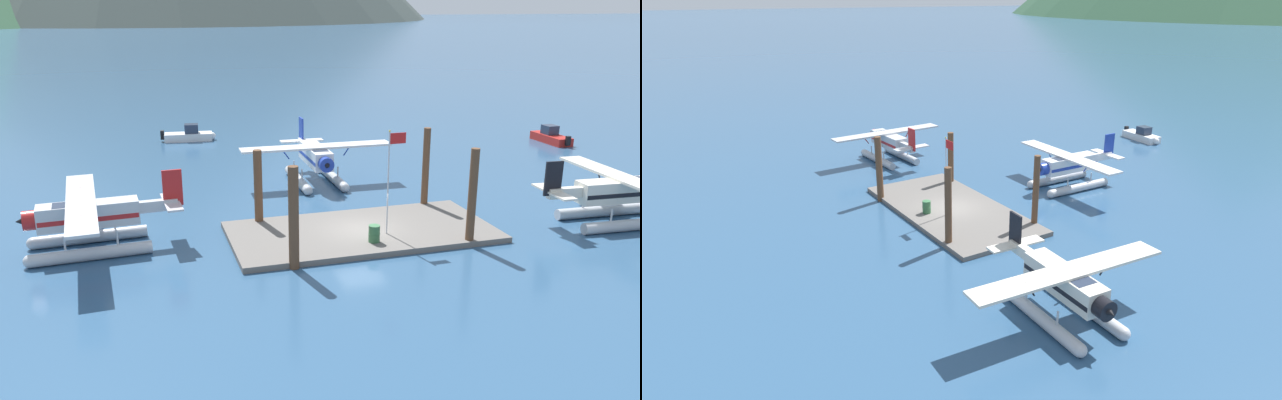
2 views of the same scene
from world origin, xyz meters
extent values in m
plane|color=#2D5175|center=(0.00, 0.00, 0.00)|extent=(1200.00, 1200.00, 0.00)
cube|color=#66605B|center=(0.00, 0.00, 0.15)|extent=(14.15, 6.84, 0.30)
cylinder|color=brown|center=(-4.62, -3.37, 2.47)|extent=(0.49, 0.49, 4.94)
cylinder|color=brown|center=(4.77, -3.04, 2.54)|extent=(0.44, 0.44, 5.09)
cylinder|color=brown|center=(-4.99, 3.00, 2.16)|extent=(0.47, 0.47, 4.33)
cylinder|color=brown|center=(5.25, 3.31, 2.46)|extent=(0.42, 0.42, 4.93)
cylinder|color=silver|center=(1.03, -0.97, 3.01)|extent=(0.08, 0.08, 5.43)
cube|color=red|center=(1.48, -0.97, 5.38)|extent=(0.90, 0.03, 0.56)
sphere|color=gold|center=(1.03, -0.97, 5.78)|extent=(0.10, 0.10, 0.10)
cylinder|color=#33663D|center=(-0.05, -1.94, 0.74)|extent=(0.58, 0.58, 0.88)
torus|color=#33663D|center=(-0.05, -1.94, 0.74)|extent=(0.62, 0.62, 0.04)
cylinder|color=#B7BABF|center=(1.80, 10.66, 0.32)|extent=(0.80, 5.62, 0.64)
sphere|color=#B7BABF|center=(1.72, 7.86, 0.32)|extent=(0.64, 0.64, 0.64)
cylinder|color=#B7BABF|center=(-0.70, 10.73, 0.32)|extent=(0.80, 5.62, 0.64)
sphere|color=#B7BABF|center=(-0.77, 7.93, 0.32)|extent=(0.64, 0.64, 0.64)
cylinder|color=#B7BABF|center=(1.77, 9.46, 0.99)|extent=(0.10, 0.10, 0.70)
cylinder|color=#B7BABF|center=(1.84, 11.86, 0.99)|extent=(0.10, 0.10, 0.70)
cylinder|color=#B7BABF|center=(-0.73, 9.53, 0.99)|extent=(0.10, 0.10, 0.70)
cylinder|color=#B7BABF|center=(-0.66, 11.93, 0.99)|extent=(0.10, 0.10, 0.70)
cube|color=white|center=(0.55, 10.70, 1.94)|extent=(1.37, 4.83, 1.20)
cube|color=#1E389E|center=(0.55, 10.70, 1.84)|extent=(1.39, 4.74, 0.24)
cube|color=#283347|center=(0.52, 9.62, 2.27)|extent=(1.08, 1.13, 0.56)
cube|color=white|center=(0.55, 10.40, 2.61)|extent=(10.44, 1.69, 0.14)
cylinder|color=#1E389E|center=(2.74, 10.34, 2.27)|extent=(0.62, 0.10, 0.84)
cylinder|color=#1E389E|center=(-1.65, 10.46, 2.27)|extent=(0.62, 0.10, 0.84)
cylinder|color=#1E389E|center=(0.48, 8.00, 1.94)|extent=(0.98, 0.63, 0.96)
cone|color=black|center=(0.46, 7.55, 1.94)|extent=(0.37, 0.36, 0.36)
cube|color=white|center=(0.65, 13.95, 2.04)|extent=(0.50, 2.21, 0.56)
cube|color=#1E389E|center=(0.67, 14.85, 2.89)|extent=(0.15, 1.00, 1.90)
cube|color=white|center=(0.67, 14.75, 2.14)|extent=(3.22, 0.89, 0.10)
cylinder|color=#B7BABF|center=(-13.71, 0.41, 0.32)|extent=(5.63, 0.98, 0.64)
sphere|color=#B7BABF|center=(-16.51, 0.24, 0.32)|extent=(0.64, 0.64, 0.64)
cylinder|color=#B7BABF|center=(-13.86, 2.90, 0.32)|extent=(5.63, 0.98, 0.64)
sphere|color=#B7BABF|center=(-16.66, 2.73, 0.32)|extent=(0.64, 0.64, 0.64)
cylinder|color=#B7BABF|center=(-14.91, 0.33, 0.99)|extent=(0.10, 0.10, 0.70)
cylinder|color=#B7BABF|center=(-12.51, 0.48, 0.99)|extent=(0.10, 0.10, 0.70)
cylinder|color=#B7BABF|center=(-15.06, 2.83, 0.99)|extent=(0.10, 0.10, 0.70)
cylinder|color=#B7BABF|center=(-12.67, 2.98, 0.99)|extent=(0.10, 0.10, 0.70)
cube|color=silver|center=(-13.79, 1.66, 1.94)|extent=(4.87, 1.53, 1.20)
cube|color=#B21E1E|center=(-13.79, 1.66, 1.84)|extent=(4.77, 1.54, 0.24)
cube|color=#283347|center=(-14.87, 1.59, 2.27)|extent=(1.16, 1.12, 0.56)
cube|color=silver|center=(-14.09, 1.64, 2.61)|extent=(2.03, 10.47, 0.14)
cylinder|color=#B21E1E|center=(-13.95, -0.56, 2.27)|extent=(0.12, 0.63, 0.84)
cylinder|color=#B21E1E|center=(-14.22, 3.83, 2.27)|extent=(0.12, 0.63, 0.84)
cylinder|color=#B21E1E|center=(-16.48, 1.49, 1.94)|extent=(0.66, 0.99, 0.96)
cone|color=black|center=(-16.93, 1.46, 1.94)|extent=(0.37, 0.38, 0.36)
cube|color=silver|center=(-10.54, 1.85, 2.04)|extent=(2.22, 0.57, 0.56)
cube|color=#B21E1E|center=(-9.65, 1.91, 2.89)|extent=(1.01, 0.18, 1.90)
cube|color=silver|center=(-9.75, 1.90, 2.14)|extent=(0.99, 3.24, 0.10)
cylinder|color=#B7BABF|center=(14.37, -1.16, 0.32)|extent=(5.63, 0.99, 0.64)
cylinder|color=#B7BABF|center=(14.21, -3.65, 0.32)|extent=(5.63, 0.99, 0.64)
cylinder|color=#B7BABF|center=(15.57, -1.23, 0.99)|extent=(0.10, 0.10, 0.70)
cylinder|color=#B7BABF|center=(13.17, -1.08, 0.99)|extent=(0.10, 0.10, 0.70)
cylinder|color=#B7BABF|center=(13.02, -3.57, 0.99)|extent=(0.10, 0.10, 0.70)
cube|color=silver|center=(14.29, -2.40, 1.94)|extent=(4.87, 1.54, 1.20)
cube|color=black|center=(14.29, -2.40, 1.84)|extent=(4.77, 1.55, 0.24)
cube|color=#283347|center=(15.37, -2.47, 2.27)|extent=(1.16, 1.12, 0.56)
cube|color=silver|center=(14.59, -2.42, 2.61)|extent=(2.05, 10.47, 0.14)
cylinder|color=black|center=(14.73, -0.23, 2.27)|extent=(0.12, 0.63, 0.84)
cube|color=silver|center=(11.05, -2.20, 2.04)|extent=(2.22, 0.58, 0.56)
cube|color=black|center=(10.15, -2.14, 2.89)|extent=(1.01, 0.18, 1.90)
cube|color=silver|center=(10.25, -2.15, 2.14)|extent=(1.00, 3.24, 0.10)
cube|color=silver|center=(-6.47, 27.56, 0.35)|extent=(4.33, 1.93, 0.70)
sphere|color=silver|center=(-4.38, 27.34, 0.35)|extent=(0.70, 0.70, 0.70)
cube|color=#283347|center=(-6.17, 27.52, 1.10)|extent=(1.31, 1.22, 0.80)
cube|color=black|center=(-8.74, 27.79, 0.60)|extent=(0.36, 0.39, 0.80)
cube|color=#B2231E|center=(24.45, 17.46, 0.35)|extent=(1.53, 4.21, 0.70)
sphere|color=#B2231E|center=(24.44, 19.56, 0.35)|extent=(0.70, 0.70, 0.70)
cube|color=#283347|center=(24.45, 17.76, 1.10)|extent=(1.11, 1.21, 0.80)
cube|color=black|center=(24.47, 15.18, 0.60)|extent=(0.36, 0.32, 0.80)
camera|label=1|loc=(-11.47, -30.37, 11.95)|focal=35.97mm
camera|label=2|loc=(30.39, -18.20, 14.50)|focal=30.05mm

